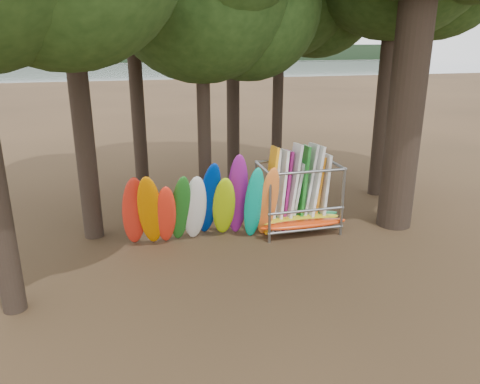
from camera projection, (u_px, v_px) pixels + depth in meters
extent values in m
plane|color=#47331E|center=(273.00, 249.00, 14.19)|extent=(120.00, 120.00, 0.00)
plane|color=gray|center=(146.00, 80.00, 69.31)|extent=(160.00, 160.00, 0.00)
cube|color=black|center=(133.00, 54.00, 114.62)|extent=(160.00, 4.00, 4.00)
cylinder|color=black|center=(73.00, 34.00, 13.17)|extent=(0.60, 0.60, 12.40)
cylinder|color=black|center=(134.00, 55.00, 16.76)|extent=(0.50, 0.50, 11.03)
cylinder|color=black|center=(233.00, 44.00, 19.00)|extent=(0.55, 0.55, 11.70)
cylinder|color=black|center=(279.00, 67.00, 19.25)|extent=(0.45, 0.45, 9.88)
cylinder|color=black|center=(203.00, 92.00, 14.84)|extent=(0.43, 0.43, 8.89)
cylinder|color=black|center=(388.00, 51.00, 17.45)|extent=(0.55, 0.55, 11.23)
cylinder|color=black|center=(416.00, 17.00, 13.94)|extent=(1.12, 1.12, 13.37)
ellipsoid|color=red|center=(134.00, 212.00, 13.88)|extent=(0.82, 1.24, 2.49)
ellipsoid|color=#D17000|center=(150.00, 211.00, 13.67)|extent=(0.91, 1.66, 2.66)
ellipsoid|color=#FC2D18|center=(166.00, 215.00, 13.87)|extent=(0.64, 1.50, 2.33)
ellipsoid|color=#1C651D|center=(181.00, 209.00, 14.03)|extent=(0.72, 1.48, 2.53)
ellipsoid|color=silver|center=(195.00, 208.00, 14.23)|extent=(0.75, 1.28, 2.44)
ellipsoid|color=#002A9B|center=(209.00, 200.00, 14.36)|extent=(0.77, 1.77, 2.86)
ellipsoid|color=#A9D30C|center=(224.00, 207.00, 14.47)|extent=(0.87, 1.55, 2.39)
ellipsoid|color=#84197F|center=(237.00, 195.00, 14.54)|extent=(0.78, 1.26, 2.96)
ellipsoid|color=#049B81|center=(254.00, 203.00, 14.42)|extent=(0.65, 1.00, 2.56)
ellipsoid|color=orange|center=(268.00, 202.00, 14.53)|extent=(0.73, 1.15, 2.56)
ellipsoid|color=red|center=(303.00, 224.00, 14.98)|extent=(2.95, 0.55, 0.24)
ellipsoid|color=gold|center=(299.00, 220.00, 15.35)|extent=(2.84, 0.55, 0.24)
ellipsoid|color=#19743B|center=(296.00, 216.00, 15.63)|extent=(3.03, 0.55, 0.24)
ellipsoid|color=red|center=(292.00, 212.00, 15.97)|extent=(2.74, 0.55, 0.24)
cube|color=#FC9C0D|center=(270.00, 190.00, 15.07)|extent=(0.51, 0.81, 2.85)
cube|color=white|center=(274.00, 190.00, 15.26)|extent=(0.34, 0.79, 2.75)
cube|color=silver|center=(281.00, 191.00, 15.19)|extent=(0.43, 0.81, 2.72)
cube|color=#8F1766|center=(284.00, 190.00, 15.39)|extent=(0.47, 0.81, 2.66)
cube|color=silver|center=(292.00, 188.00, 15.23)|extent=(0.59, 0.84, 2.90)
cube|color=silver|center=(295.00, 195.00, 15.54)|extent=(0.50, 0.75, 2.24)
cube|color=#1A7922|center=(302.00, 188.00, 15.36)|extent=(0.42, 0.78, 2.82)
cube|color=silver|center=(307.00, 186.00, 15.47)|extent=(0.65, 0.84, 2.85)
cube|color=white|center=(314.00, 188.00, 15.38)|extent=(0.57, 0.82, 2.81)
cube|color=orange|center=(316.00, 191.00, 15.69)|extent=(0.44, 0.77, 2.41)
cube|color=silver|center=(324.00, 191.00, 15.55)|extent=(0.34, 0.77, 2.50)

